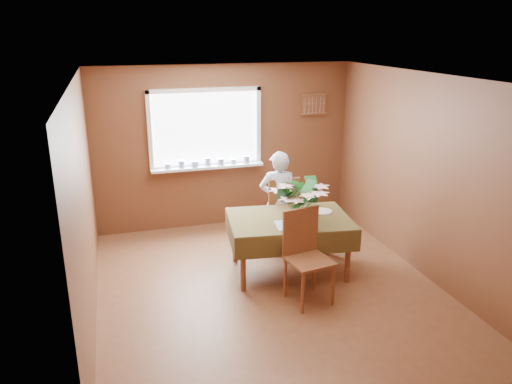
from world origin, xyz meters
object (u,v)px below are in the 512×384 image
object	(u,v)px
seated_woman	(278,201)
flower_bouquet	(299,198)
chair_far	(280,210)
dining_table	(289,224)
chair_near	(305,252)

from	to	relation	value
seated_woman	flower_bouquet	xyz separation A→B (m)	(-0.07, -0.93, 0.36)
chair_far	flower_bouquet	distance (m)	1.13
dining_table	chair_near	xyz separation A→B (m)	(-0.05, -0.68, -0.07)
dining_table	flower_bouquet	xyz separation A→B (m)	(0.02, -0.24, 0.43)
seated_woman	flower_bouquet	world-z (taller)	seated_woman
dining_table	seated_woman	distance (m)	0.70
dining_table	seated_woman	size ratio (longest dim) A/B	1.14
dining_table	flower_bouquet	distance (m)	0.49
chair_far	dining_table	bearing A→B (deg)	76.21
dining_table	chair_near	size ratio (longest dim) A/B	1.53
dining_table	chair_far	xyz separation A→B (m)	(0.14, 0.75, -0.08)
chair_near	flower_bouquet	distance (m)	0.67
chair_far	seated_woman	xyz separation A→B (m)	(-0.06, -0.06, 0.15)
chair_far	flower_bouquet	world-z (taller)	flower_bouquet
chair_near	seated_woman	size ratio (longest dim) A/B	0.75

